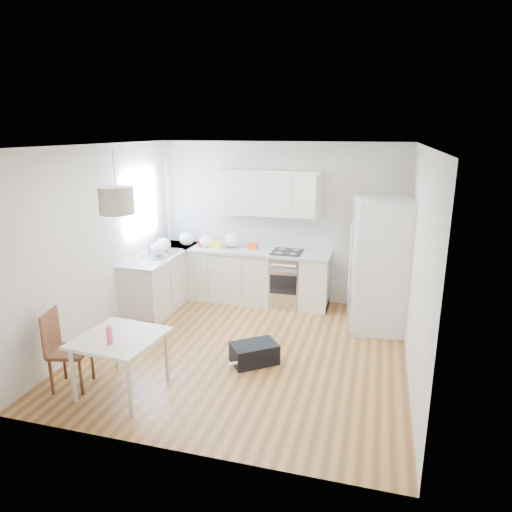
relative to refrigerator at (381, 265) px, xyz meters
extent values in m
plane|color=brown|center=(-1.70, -1.31, -0.97)|extent=(4.20, 4.20, 0.00)
plane|color=white|center=(-1.70, -1.31, 1.73)|extent=(4.20, 4.20, 0.00)
plane|color=beige|center=(-1.70, 0.79, 0.38)|extent=(4.20, 0.00, 4.20)
plane|color=beige|center=(-3.80, -1.31, 0.38)|extent=(0.00, 4.20, 4.20)
plane|color=beige|center=(0.40, -1.31, 0.38)|extent=(0.00, 4.20, 4.20)
cube|color=#BFE0F9|center=(-3.79, -0.16, 0.78)|extent=(0.02, 1.00, 1.00)
cube|color=beige|center=(-2.30, 0.49, -0.53)|extent=(3.00, 0.60, 0.88)
cube|color=beige|center=(-3.50, -0.11, -0.53)|extent=(0.60, 1.80, 0.88)
cube|color=#A2A3A6|center=(-2.30, 0.49, -0.07)|extent=(3.02, 0.64, 0.04)
cube|color=#A2A3A6|center=(-3.50, -0.11, -0.07)|extent=(0.64, 1.82, 0.04)
cube|color=white|center=(-2.30, 0.78, 0.24)|extent=(3.00, 0.01, 0.58)
cube|color=white|center=(-3.80, -0.11, 0.24)|extent=(0.01, 1.80, 0.58)
cube|color=beige|center=(-1.85, 0.63, 0.91)|extent=(1.70, 0.32, 0.75)
cube|color=beige|center=(-2.75, -2.65, -0.30)|extent=(0.94, 0.94, 0.04)
cylinder|color=beige|center=(-3.15, -2.97, -0.65)|extent=(0.05, 0.05, 0.64)
cylinder|color=beige|center=(-2.42, -3.04, -0.65)|extent=(0.05, 0.05, 0.64)
cylinder|color=beige|center=(-3.08, -2.25, -0.65)|extent=(0.05, 0.05, 0.64)
cylinder|color=beige|center=(-2.36, -2.32, -0.65)|extent=(0.05, 0.05, 0.64)
cylinder|color=#EC4179|center=(-2.75, -2.83, -0.17)|extent=(0.08, 0.08, 0.23)
cube|color=black|center=(-1.49, -1.61, -0.84)|extent=(0.67, 0.63, 0.26)
cylinder|color=#BBA990|center=(-2.69, -2.58, 1.21)|extent=(0.46, 0.46, 0.28)
ellipsoid|color=white|center=(-3.31, 0.48, 0.07)|extent=(0.27, 0.23, 0.24)
ellipsoid|color=white|center=(-2.92, 0.46, 0.06)|extent=(0.23, 0.20, 0.21)
ellipsoid|color=white|center=(-2.49, 0.56, 0.07)|extent=(0.27, 0.23, 0.24)
ellipsoid|color=white|center=(-3.53, 0.04, 0.07)|extent=(0.25, 0.21, 0.22)
ellipsoid|color=white|center=(-3.48, -0.26, 0.06)|extent=(0.24, 0.21, 0.22)
cube|color=#F74616|center=(-2.11, 0.52, 0.01)|extent=(0.16, 0.10, 0.11)
cube|color=yellow|center=(-2.73, 0.42, 0.02)|extent=(0.19, 0.14, 0.12)
cube|color=red|center=(-3.01, 0.51, 0.01)|extent=(0.20, 0.17, 0.12)
camera|label=1|loc=(-0.08, -6.69, 1.91)|focal=32.00mm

